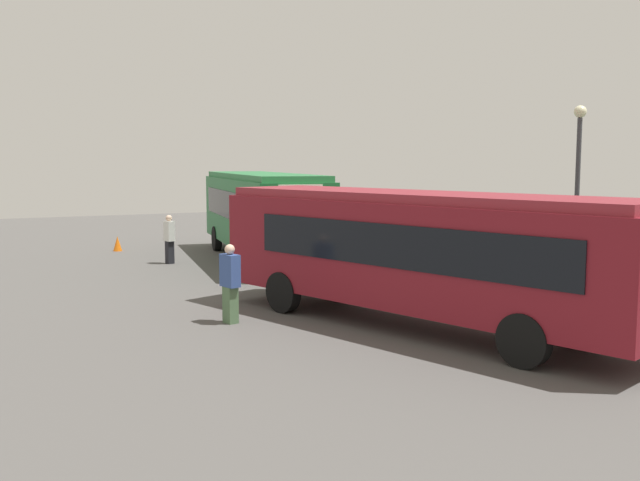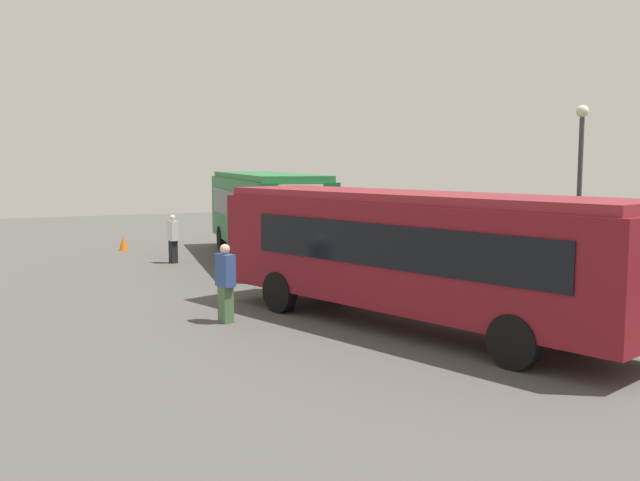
# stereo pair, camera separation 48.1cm
# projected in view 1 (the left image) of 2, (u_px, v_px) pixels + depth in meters

# --- Properties ---
(ground_plane) EXTENTS (64.00, 64.00, 0.00)m
(ground_plane) POSITION_uv_depth(u_px,v_px,m) (301.00, 299.00, 19.07)
(ground_plane) COLOR #514F4C
(bus_green) EXTENTS (10.75, 4.04, 3.21)m
(bus_green) POSITION_uv_depth(u_px,v_px,m) (262.00, 210.00, 26.30)
(bus_green) COLOR #19602D
(bus_green) RESTS_ON ground_plane
(bus_maroon) EXTENTS (10.70, 5.51, 2.99)m
(bus_maroon) POSITION_uv_depth(u_px,v_px,m) (418.00, 249.00, 15.60)
(bus_maroon) COLOR maroon
(bus_maroon) RESTS_ON ground_plane
(person_left) EXTENTS (0.44, 0.35, 1.75)m
(person_left) POSITION_uv_depth(u_px,v_px,m) (169.00, 238.00, 25.43)
(person_left) COLOR black
(person_left) RESTS_ON ground_plane
(person_center) EXTENTS (0.51, 0.30, 1.93)m
(person_center) POSITION_uv_depth(u_px,v_px,m) (367.00, 230.00, 27.40)
(person_center) COLOR silver
(person_center) RESTS_ON ground_plane
(person_right) EXTENTS (0.49, 0.48, 1.82)m
(person_right) POSITION_uv_depth(u_px,v_px,m) (361.00, 258.00, 19.87)
(person_right) COLOR #334C8C
(person_right) RESTS_ON ground_plane
(person_far) EXTENTS (0.54, 0.37, 1.80)m
(person_far) POSITION_uv_depth(u_px,v_px,m) (230.00, 282.00, 16.10)
(person_far) COLOR #4C6B47
(person_far) RESTS_ON ground_plane
(hedge_row) EXTENTS (44.00, 1.49, 1.83)m
(hedge_row) POSITION_uv_depth(u_px,v_px,m) (584.00, 245.00, 23.47)
(hedge_row) COLOR #25492C
(hedge_row) RESTS_ON ground_plane
(traffic_cone) EXTENTS (0.36, 0.36, 0.60)m
(traffic_cone) POSITION_uv_depth(u_px,v_px,m) (118.00, 244.00, 29.04)
(traffic_cone) COLOR orange
(traffic_cone) RESTS_ON ground_plane
(lamppost) EXTENTS (0.36, 0.36, 5.27)m
(lamppost) POSITION_uv_depth(u_px,v_px,m) (578.00, 173.00, 20.84)
(lamppost) COLOR #38383D
(lamppost) RESTS_ON ground_plane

